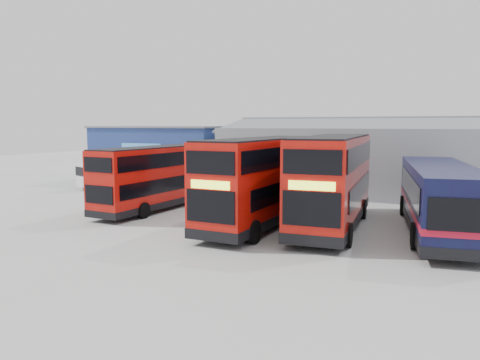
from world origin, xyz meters
TOP-DOWN VIEW (x-y plane):
  - ground_plane at (0.00, 0.00)m, footprint 120.00×120.00m
  - office_block at (-14.00, 17.99)m, footprint 12.30×8.32m
  - maintenance_shed at (8.00, 20.00)m, footprint 30.50×12.00m
  - double_decker_left at (-6.64, 5.38)m, footprint 2.70×9.41m
  - double_decker_centre at (1.02, 4.22)m, footprint 2.93×10.90m
  - double_decker_right at (4.52, 5.30)m, footprint 3.65×11.31m
  - single_decker_blue at (9.53, 6.11)m, footprint 4.81×12.58m
  - panel_van at (-15.83, 12.09)m, footprint 3.70×5.45m

SIDE VIEW (x-z plane):
  - ground_plane at x=0.00m, z-range 0.00..0.00m
  - panel_van at x=-15.83m, z-range 0.13..2.36m
  - single_decker_blue at x=9.53m, z-range -0.01..3.33m
  - double_decker_left at x=-6.64m, z-range -0.01..3.93m
  - double_decker_centre at x=1.02m, z-range -0.01..4.57m
  - double_decker_right at x=4.52m, z-range -0.01..4.70m
  - office_block at x=-14.00m, z-range 0.02..5.14m
  - maintenance_shed at x=8.00m, z-range -0.34..5.55m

